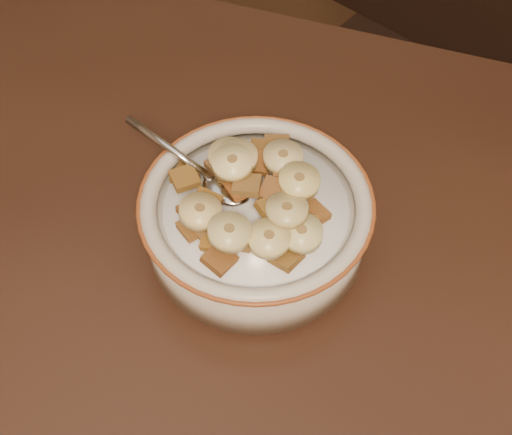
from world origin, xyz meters
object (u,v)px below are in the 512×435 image
(table, at_px, (47,394))
(chair, at_px, (402,87))
(cereal_bowl, at_px, (256,225))
(spoon, at_px, (227,189))

(table, relative_size, chair, 1.66)
(cereal_bowl, distance_m, spoon, 0.04)
(chair, xyz_separation_m, spoon, (-0.08, -0.57, 0.38))
(table, distance_m, chair, 0.83)
(cereal_bowl, bearing_deg, table, -122.70)
(chair, xyz_separation_m, cereal_bowl, (-0.06, -0.58, 0.35))
(chair, height_order, cereal_bowl, chair)
(table, xyz_separation_m, cereal_bowl, (0.11, 0.17, 0.04))
(table, xyz_separation_m, chair, (0.16, 0.75, -0.31))
(chair, distance_m, spoon, 0.69)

